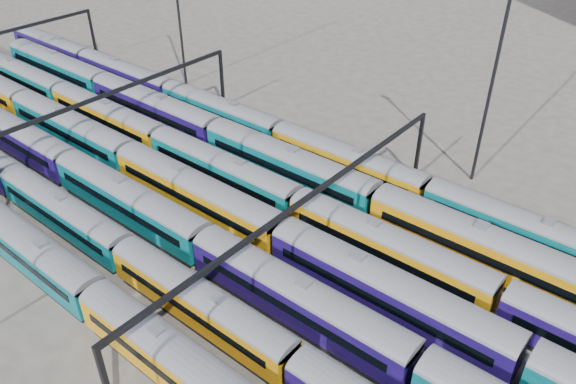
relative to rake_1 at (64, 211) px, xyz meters
The scene contains 10 objects.
ground 15.36m from the rake_1, 41.26° to the left, with size 500.00×500.00×0.00m, color #453E3A.
rake_1 is the anchor object (origin of this frame).
rake_2 8.52m from the rake_1, 144.02° to the left, with size 125.25×3.05×5.14m.
rake_3 21.22m from the rake_1, 28.13° to the left, with size 130.44×3.18×5.36m.
rake_4 15.49m from the rake_1, 104.49° to the left, with size 121.68×2.97×4.99m.
rake_5 30.04m from the rake_1, 41.74° to the left, with size 132.57×3.23×5.45m.
rake_6 25.64m from the rake_1, 77.14° to the left, with size 116.91×2.85×4.79m.
gantry_1 13.89m from the rake_1, 130.70° to the left, with size 0.35×40.35×8.03m.
gantry_2 24.02m from the rake_1, 25.05° to the left, with size 0.35×40.35×8.03m.
mast_3 44.57m from the rake_1, 52.17° to the left, with size 1.40×0.50×25.60m.
Camera 1 is at (32.76, -29.97, 33.66)m, focal length 35.00 mm.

